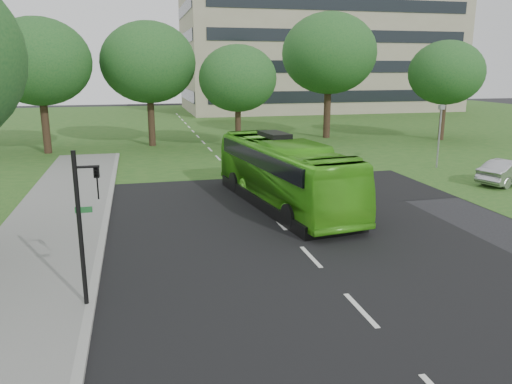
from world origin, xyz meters
TOP-DOWN VIEW (x-y plane):
  - ground at (0.00, 0.00)m, footprint 160.00×160.00m
  - street_surfaces at (-0.38, 22.75)m, footprint 120.00×120.00m
  - office_building at (21.96, 61.96)m, footprint 40.10×20.10m
  - tree_park_a at (-12.29, 27.09)m, footprint 7.51×7.51m
  - tree_park_b at (-4.39, 29.10)m, footprint 7.65×7.65m
  - tree_park_c at (2.34, 26.15)m, footprint 6.14×6.14m
  - tree_park_d at (11.60, 30.39)m, footprint 8.48×8.48m
  - tree_park_e at (21.15, 26.60)m, footprint 6.54×6.54m
  - bus at (1.00, 8.72)m, footprint 4.20×11.45m
  - sedan at (14.53, 10.00)m, footprint 4.48×2.88m
  - traffic_light at (-7.06, -0.14)m, footprint 0.70×0.19m
  - camera_pole at (13.34, 15.13)m, footprint 0.35×0.31m

SIDE VIEW (x-z plane):
  - ground at x=0.00m, z-range 0.00..0.00m
  - street_surfaces at x=-0.38m, z-range -0.05..0.10m
  - sedan at x=14.53m, z-range 0.00..1.39m
  - bus at x=1.00m, z-range 0.00..3.12m
  - traffic_light at x=-7.06m, z-range 0.38..4.72m
  - camera_pole at x=13.34m, z-range 0.59..4.66m
  - tree_park_c at x=2.34m, z-range 1.45..9.61m
  - tree_park_e at x=21.15m, z-range 1.56..10.28m
  - tree_park_b at x=-4.39m, z-range 1.75..11.77m
  - tree_park_a at x=-12.29m, z-range 1.78..11.76m
  - tree_park_d at x=11.60m, z-range 1.99..13.20m
  - office_building at x=21.96m, z-range 0.00..25.00m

